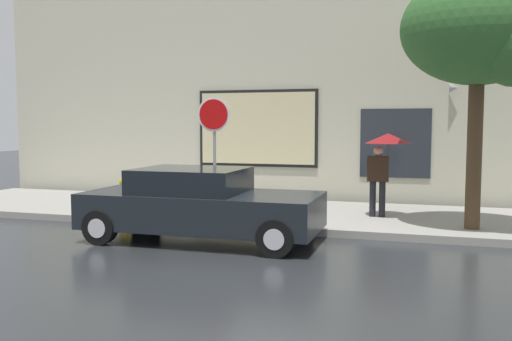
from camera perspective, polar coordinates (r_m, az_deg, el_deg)
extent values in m
plane|color=#282B2D|center=(10.11, 1.86, -7.75)|extent=(60.00, 60.00, 0.00)
cube|color=gray|center=(12.96, 5.32, -4.63)|extent=(20.00, 4.00, 0.15)
cube|color=beige|center=(15.30, 7.33, 9.67)|extent=(20.00, 0.40, 7.00)
cube|color=black|center=(15.46, 0.13, 4.39)|extent=(3.44, 0.06, 2.14)
cube|color=beige|center=(15.43, 0.10, 4.39)|extent=(3.28, 0.03, 1.98)
cube|color=#262B33|center=(14.83, 14.20, 2.75)|extent=(1.80, 0.04, 1.80)
cone|color=#99999E|center=(14.72, 19.80, 8.05)|extent=(0.22, 0.24, 0.24)
cube|color=black|center=(10.44, -5.60, -4.07)|extent=(4.42, 1.86, 0.66)
cube|color=black|center=(10.46, -6.74, -1.01)|extent=(1.99, 1.64, 0.45)
cylinder|color=black|center=(10.80, 4.38, -5.21)|extent=(0.64, 0.22, 0.64)
cylinder|color=silver|center=(10.80, 4.38, -5.21)|extent=(0.35, 0.24, 0.35)
cylinder|color=black|center=(9.16, 2.03, -7.02)|extent=(0.64, 0.22, 0.64)
cylinder|color=silver|center=(9.16, 2.03, -7.02)|extent=(0.35, 0.24, 0.35)
cylinder|color=black|center=(11.95, -11.39, -4.32)|extent=(0.64, 0.22, 0.64)
cylinder|color=silver|center=(11.95, -11.39, -4.32)|extent=(0.35, 0.24, 0.35)
cylinder|color=black|center=(10.50, -15.85, -5.67)|extent=(0.64, 0.22, 0.64)
cylinder|color=silver|center=(10.50, -15.85, -5.67)|extent=(0.35, 0.24, 0.35)
cylinder|color=yellow|center=(13.15, -13.47, -2.71)|extent=(0.22, 0.22, 0.71)
sphere|color=gold|center=(13.11, -13.50, -1.17)|extent=(0.23, 0.23, 0.23)
cylinder|color=gold|center=(13.01, -13.82, -2.64)|extent=(0.09, 0.12, 0.09)
cylinder|color=gold|center=(13.29, -13.12, -2.48)|extent=(0.09, 0.12, 0.09)
cylinder|color=yellow|center=(13.20, -13.44, -4.11)|extent=(0.30, 0.30, 0.06)
cylinder|color=black|center=(12.51, 11.97, -2.89)|extent=(0.14, 0.14, 0.79)
cylinder|color=black|center=(12.49, 12.92, -2.91)|extent=(0.14, 0.14, 0.79)
cube|color=black|center=(12.43, 12.50, 0.18)|extent=(0.46, 0.22, 0.56)
sphere|color=tan|center=(12.41, 12.54, 1.95)|extent=(0.21, 0.21, 0.21)
cylinder|color=#4C4C51|center=(12.40, 13.48, 1.30)|extent=(0.02, 0.02, 0.90)
cone|color=maroon|center=(12.38, 13.52, 3.26)|extent=(1.00, 1.00, 0.22)
cylinder|color=#4C3823|center=(11.50, 21.66, 1.95)|extent=(0.29, 0.29, 3.08)
ellipsoid|color=#33662D|center=(11.63, 22.03, 13.56)|extent=(2.92, 2.48, 2.19)
cylinder|color=gray|center=(12.23, -4.31, 1.33)|extent=(0.07, 0.07, 2.61)
cylinder|color=white|center=(12.17, -4.40, 5.82)|extent=(0.76, 0.02, 0.76)
cylinder|color=red|center=(12.16, -4.43, 5.82)|extent=(0.66, 0.02, 0.66)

